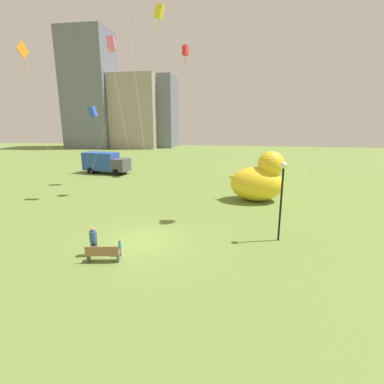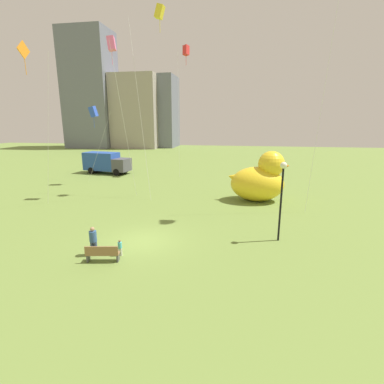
{
  "view_description": "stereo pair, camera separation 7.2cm",
  "coord_description": "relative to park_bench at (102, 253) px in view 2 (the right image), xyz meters",
  "views": [
    {
      "loc": [
        5.61,
        -15.65,
        7.07
      ],
      "look_at": [
        2.34,
        3.9,
        2.21
      ],
      "focal_mm": 27.29,
      "sensor_mm": 36.0,
      "label": 1
    },
    {
      "loc": [
        5.68,
        -15.63,
        7.07
      ],
      "look_at": [
        2.34,
        3.9,
        2.21
      ],
      "focal_mm": 27.29,
      "sensor_mm": 36.0,
      "label": 2
    }
  ],
  "objects": [
    {
      "name": "kite_yellow",
      "position": [
        -0.86,
        15.09,
        15.8
      ],
      "size": [
        3.58,
        3.5,
        17.05
      ],
      "color": "silver",
      "rests_on": "ground"
    },
    {
      "name": "kite_red",
      "position": [
        -0.33,
        24.84,
        14.73
      ],
      "size": [
        1.63,
        1.93,
        15.95
      ],
      "color": "silver",
      "rests_on": "ground"
    },
    {
      "name": "ground_plane",
      "position": [
        1.16,
        2.87,
        -0.48
      ],
      "size": [
        140.0,
        140.0,
        0.0
      ],
      "primitive_type": "plane",
      "color": "olive"
    },
    {
      "name": "kite_orange",
      "position": [
        -9.04,
        7.9,
        11.01
      ],
      "size": [
        2.2,
        2.16,
        12.7
      ],
      "color": "silver",
      "rests_on": "ground"
    },
    {
      "name": "park_bench",
      "position": [
        0.0,
        0.0,
        0.0
      ],
      "size": [
        1.74,
        0.75,
        0.9
      ],
      "color": "olive",
      "rests_on": "ground"
    },
    {
      "name": "city_skyline",
      "position": [
        -25.63,
        63.37,
        11.48
      ],
      "size": [
        27.6,
        14.59,
        29.36
      ],
      "color": "slate",
      "rests_on": "ground"
    },
    {
      "name": "lamppost",
      "position": [
        9.22,
        4.39,
        2.86
      ],
      "size": [
        0.38,
        0.38,
        4.79
      ],
      "color": "black",
      "rests_on": "ground"
    },
    {
      "name": "giant_inflatable_duck",
      "position": [
        8.49,
        13.46,
        1.44
      ],
      "size": [
        5.44,
        3.49,
        4.51
      ],
      "color": "yellow",
      "rests_on": "ground"
    },
    {
      "name": "kite_pink",
      "position": [
        -4.5,
        12.82,
        12.88
      ],
      "size": [
        1.93,
        1.96,
        14.07
      ],
      "color": "silver",
      "rests_on": "ground"
    },
    {
      "name": "kite_blue",
      "position": [
        -9.32,
        17.89,
        7.5
      ],
      "size": [
        3.02,
        2.25,
        8.65
      ],
      "color": "silver",
      "rests_on": "ground"
    },
    {
      "name": "person_adult",
      "position": [
        -0.82,
        0.66,
        0.4
      ],
      "size": [
        0.39,
        0.39,
        1.6
      ],
      "color": "#38476B",
      "rests_on": "ground"
    },
    {
      "name": "person_child",
      "position": [
        0.59,
        0.85,
        0.01
      ],
      "size": [
        0.22,
        0.22,
        0.89
      ],
      "color": "silver",
      "rests_on": "ground"
    },
    {
      "name": "box_truck",
      "position": [
        -11.44,
        24.37,
        0.98
      ],
      "size": [
        6.64,
        3.28,
        2.85
      ],
      "color": "#264CA5",
      "rests_on": "ground"
    }
  ]
}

